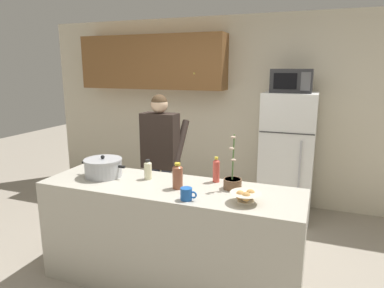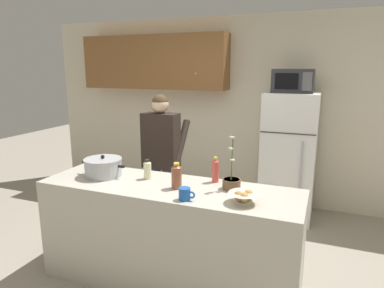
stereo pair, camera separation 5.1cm
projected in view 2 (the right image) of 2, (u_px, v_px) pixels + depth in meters
name	position (u px, v px, depth m)	size (l,w,h in m)	color
ground_plane	(170.00, 282.00, 3.11)	(14.00, 14.00, 0.00)	#9E9384
back_wall_unit	(217.00, 99.00, 4.93)	(6.00, 0.48, 2.60)	beige
kitchen_island	(169.00, 235.00, 3.01)	(2.25, 0.68, 0.92)	#BCB7A8
refrigerator	(289.00, 156.00, 4.32)	(0.64, 0.68, 1.61)	white
microwave	(293.00, 81.00, 4.10)	(0.48, 0.37, 0.28)	#2D2D30
person_near_pot	(161.00, 148.00, 3.88)	(0.49, 0.41, 1.62)	#33384C
cooking_pot	(103.00, 167.00, 3.16)	(0.46, 0.35, 0.20)	#ADAFB5
coffee_mug	(185.00, 194.00, 2.59)	(0.13, 0.09, 0.10)	#1E59B2
bread_bowl	(244.00, 197.00, 2.52)	(0.24, 0.24, 0.10)	beige
bottle_near_edge	(177.00, 176.00, 2.83)	(0.09, 0.09, 0.22)	brown
bottle_mid_counter	(147.00, 169.00, 3.07)	(0.07, 0.07, 0.18)	beige
bottle_far_corner	(216.00, 170.00, 2.98)	(0.06, 0.06, 0.23)	#D84C3F
potted_orchid	(231.00, 182.00, 2.82)	(0.15, 0.15, 0.46)	brown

